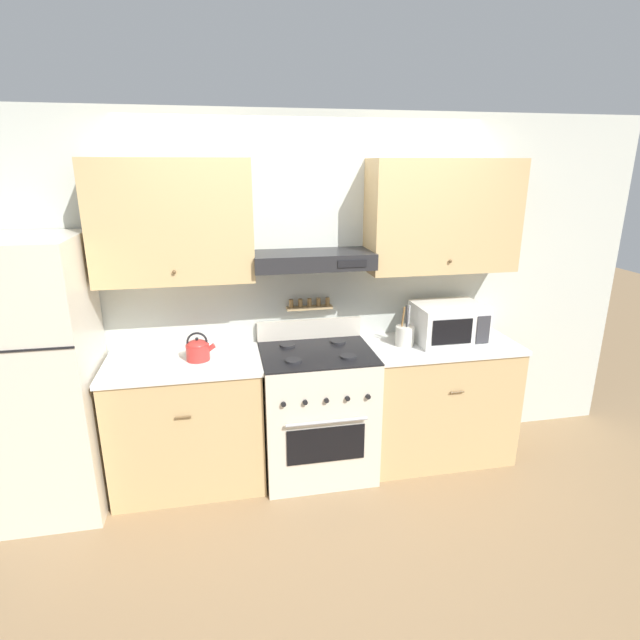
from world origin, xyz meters
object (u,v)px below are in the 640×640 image
(stove_range, at_px, (317,411))
(microwave, at_px, (448,323))
(utensil_crock, at_px, (405,335))
(tea_kettle, at_px, (198,349))
(refrigerator, at_px, (36,380))

(stove_range, xyz_separation_m, microwave, (1.00, 0.05, 0.60))
(microwave, xyz_separation_m, utensil_crock, (-0.34, -0.02, -0.07))
(stove_range, bearing_deg, utensil_crock, 2.60)
(stove_range, xyz_separation_m, utensil_crock, (0.66, 0.03, 0.53))
(stove_range, bearing_deg, tea_kettle, 177.89)
(stove_range, height_order, refrigerator, refrigerator)
(refrigerator, relative_size, utensil_crock, 6.01)
(microwave, height_order, utensil_crock, utensil_crock)
(microwave, bearing_deg, refrigerator, -178.32)
(tea_kettle, bearing_deg, refrigerator, -176.31)
(refrigerator, xyz_separation_m, microwave, (2.80, 0.08, 0.17))
(tea_kettle, xyz_separation_m, utensil_crock, (1.47, 0.00, 0.00))
(tea_kettle, bearing_deg, microwave, 0.57)
(tea_kettle, bearing_deg, stove_range, -2.11)
(stove_range, height_order, tea_kettle, tea_kettle)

